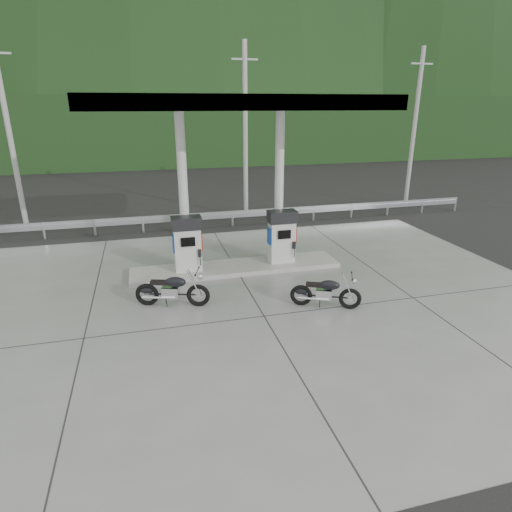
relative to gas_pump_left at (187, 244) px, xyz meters
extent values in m
plane|color=black|center=(1.60, -2.50, -1.07)|extent=(160.00, 160.00, 0.00)
cube|color=slate|center=(1.60, -2.50, -1.06)|extent=(18.00, 14.00, 0.02)
cube|color=gray|center=(1.60, 0.00, -0.98)|extent=(7.00, 1.40, 0.15)
cylinder|color=silver|center=(0.00, 0.40, 1.60)|extent=(0.30, 0.30, 5.00)
cylinder|color=silver|center=(3.20, 0.40, 1.60)|extent=(0.30, 0.30, 5.00)
cube|color=silver|center=(1.60, 0.00, 4.30)|extent=(8.50, 5.00, 0.40)
cube|color=black|center=(1.60, 9.00, -1.07)|extent=(60.00, 7.00, 0.01)
cylinder|color=gray|center=(-6.40, 7.00, 2.93)|extent=(0.22, 0.22, 8.00)
cylinder|color=gray|center=(3.60, 7.00, 2.93)|extent=(0.22, 0.22, 8.00)
cylinder|color=gray|center=(12.60, 7.00, 2.93)|extent=(0.22, 0.22, 8.00)
cube|color=black|center=(1.60, 27.50, 1.93)|extent=(80.00, 6.00, 6.00)
camera|label=1|loc=(-1.17, -13.25, 4.27)|focal=30.00mm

